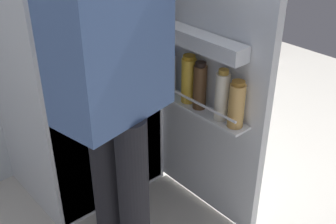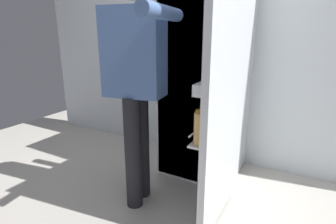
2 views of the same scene
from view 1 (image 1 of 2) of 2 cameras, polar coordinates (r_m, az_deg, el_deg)
name	(u,v)px [view 1 (image 1 of 2)]	position (r m, az deg, el deg)	size (l,w,h in m)	color
refrigerator	(81,31)	(2.11, -11.75, 10.69)	(0.72, 1.24, 1.80)	silver
person	(114,69)	(1.42, -7.39, 5.83)	(0.61, 0.67, 1.67)	black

